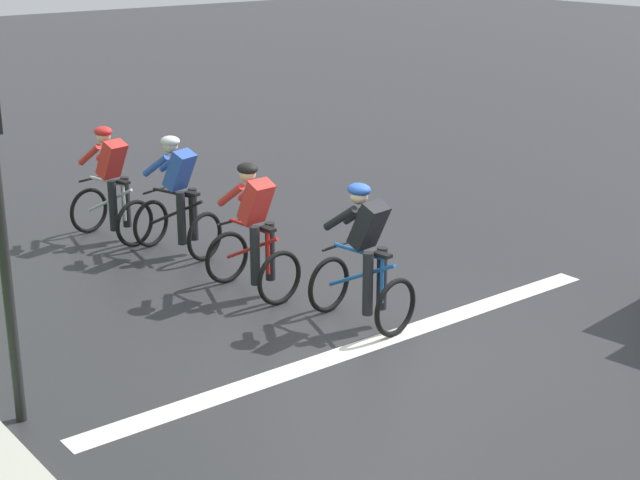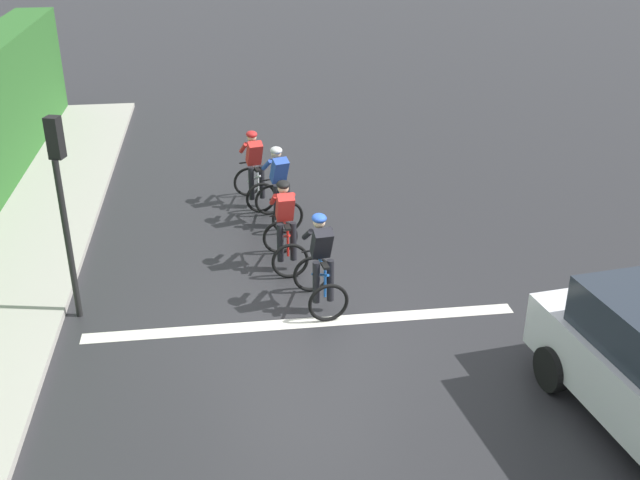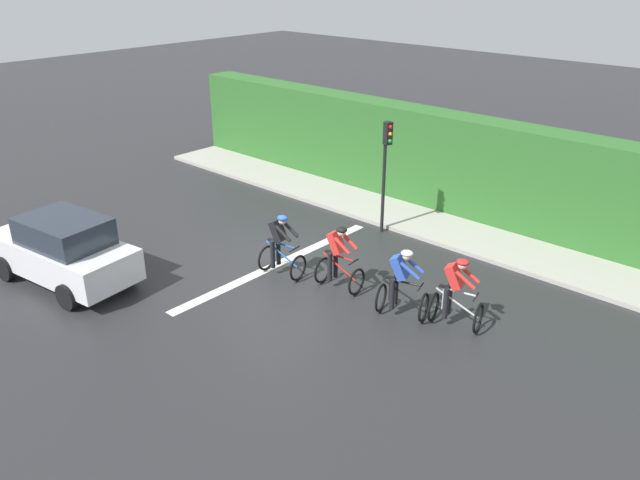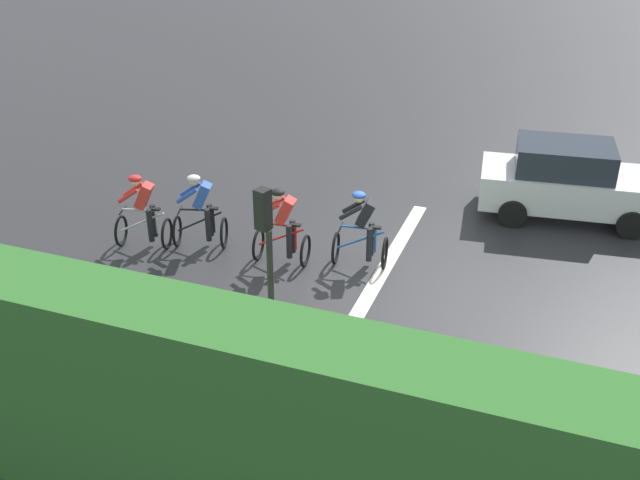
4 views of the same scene
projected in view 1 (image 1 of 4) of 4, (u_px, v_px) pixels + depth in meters
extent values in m
plane|color=#28282B|center=(374.00, 349.00, 10.52)|extent=(80.00, 80.00, 0.00)
cube|color=silver|center=(367.00, 345.00, 10.60)|extent=(7.00, 0.30, 0.01)
torus|color=black|center=(89.00, 210.00, 14.34)|extent=(0.68, 0.21, 0.68)
torus|color=black|center=(135.00, 223.00, 13.73)|extent=(0.68, 0.21, 0.68)
cylinder|color=silver|center=(110.00, 200.00, 13.96)|extent=(0.27, 0.97, 0.51)
cylinder|color=silver|center=(124.00, 202.00, 13.77)|extent=(0.04, 0.04, 0.55)
cylinder|color=silver|center=(107.00, 181.00, 13.90)|extent=(0.20, 0.71, 0.04)
cube|color=black|center=(123.00, 182.00, 13.67)|extent=(0.15, 0.24, 0.04)
cylinder|color=black|center=(91.00, 179.00, 14.12)|extent=(0.42, 0.13, 0.03)
cube|color=red|center=(112.00, 159.00, 13.70)|extent=(0.38, 0.47, 0.57)
sphere|color=beige|center=(103.00, 136.00, 13.70)|extent=(0.20, 0.20, 0.20)
ellipsoid|color=red|center=(103.00, 131.00, 13.67)|extent=(0.30, 0.33, 0.14)
cylinder|color=black|center=(113.00, 206.00, 13.75)|extent=(0.12, 0.12, 0.74)
cylinder|color=black|center=(126.00, 202.00, 13.93)|extent=(0.12, 0.12, 0.74)
cylinder|color=red|center=(90.00, 155.00, 13.74)|extent=(0.20, 0.49, 0.37)
cylinder|color=red|center=(107.00, 151.00, 13.97)|extent=(0.20, 0.49, 0.37)
torus|color=black|center=(151.00, 223.00, 13.73)|extent=(0.67, 0.25, 0.68)
torus|color=black|center=(205.00, 236.00, 13.16)|extent=(0.67, 0.25, 0.68)
cylinder|color=black|center=(176.00, 213.00, 13.37)|extent=(0.32, 0.96, 0.51)
cylinder|color=black|center=(193.00, 215.00, 13.19)|extent=(0.04, 0.04, 0.55)
cylinder|color=black|center=(173.00, 193.00, 13.31)|extent=(0.24, 0.70, 0.04)
cube|color=black|center=(192.00, 194.00, 13.10)|extent=(0.16, 0.24, 0.04)
cylinder|color=black|center=(154.00, 191.00, 13.51)|extent=(0.41, 0.15, 0.03)
cube|color=#2D51B7|center=(180.00, 170.00, 13.12)|extent=(0.40, 0.48, 0.57)
sphere|color=beige|center=(170.00, 146.00, 13.10)|extent=(0.20, 0.20, 0.20)
ellipsoid|color=silver|center=(170.00, 141.00, 13.08)|extent=(0.31, 0.34, 0.14)
cylinder|color=black|center=(181.00, 218.00, 13.17)|extent=(0.12, 0.12, 0.74)
cylinder|color=black|center=(193.00, 214.00, 13.35)|extent=(0.12, 0.12, 0.74)
cylinder|color=#2D51B7|center=(156.00, 165.00, 13.13)|extent=(0.22, 0.48, 0.37)
cylinder|color=#2D51B7|center=(172.00, 161.00, 13.38)|extent=(0.22, 0.48, 0.37)
torus|color=black|center=(227.00, 257.00, 12.35)|extent=(0.68, 0.12, 0.68)
torus|color=black|center=(279.00, 278.00, 11.64)|extent=(0.68, 0.12, 0.68)
cylinder|color=red|center=(252.00, 248.00, 11.92)|extent=(0.13, 0.99, 0.51)
cylinder|color=red|center=(268.00, 252.00, 11.70)|extent=(0.04, 0.04, 0.55)
cylinder|color=red|center=(249.00, 226.00, 11.86)|extent=(0.11, 0.72, 0.04)
cube|color=black|center=(268.00, 229.00, 11.60)|extent=(0.12, 0.23, 0.04)
cylinder|color=black|center=(231.00, 222.00, 12.12)|extent=(0.42, 0.07, 0.03)
cube|color=red|center=(256.00, 201.00, 11.65)|extent=(0.34, 0.43, 0.57)
sphere|color=beige|center=(248.00, 174.00, 11.66)|extent=(0.20, 0.20, 0.20)
ellipsoid|color=black|center=(247.00, 168.00, 11.64)|extent=(0.26, 0.30, 0.14)
cylinder|color=black|center=(255.00, 256.00, 11.70)|extent=(0.12, 0.12, 0.74)
cylinder|color=black|center=(270.00, 251.00, 11.86)|extent=(0.12, 0.12, 0.74)
cylinder|color=red|center=(231.00, 195.00, 11.73)|extent=(0.13, 0.48, 0.37)
cylinder|color=red|center=(251.00, 190.00, 11.94)|extent=(0.13, 0.48, 0.37)
torus|color=black|center=(329.00, 285.00, 11.43)|extent=(0.68, 0.15, 0.68)
torus|color=black|center=(395.00, 307.00, 10.75)|extent=(0.68, 0.15, 0.68)
cylinder|color=#1E59B2|center=(361.00, 275.00, 11.01)|extent=(0.18, 0.99, 0.51)
cylinder|color=#1E59B2|center=(382.00, 280.00, 10.80)|extent=(0.04, 0.04, 0.55)
cylinder|color=#1E59B2|center=(358.00, 251.00, 10.96)|extent=(0.14, 0.71, 0.04)
cube|color=black|center=(382.00, 255.00, 10.71)|extent=(0.13, 0.23, 0.04)
cylinder|color=black|center=(335.00, 246.00, 11.20)|extent=(0.42, 0.09, 0.03)
cube|color=black|center=(369.00, 225.00, 10.75)|extent=(0.35, 0.45, 0.57)
sphere|color=beige|center=(359.00, 196.00, 10.75)|extent=(0.20, 0.20, 0.20)
ellipsoid|color=#264CB2|center=(359.00, 189.00, 10.73)|extent=(0.28, 0.31, 0.14)
cylinder|color=black|center=(368.00, 284.00, 10.80)|extent=(0.12, 0.12, 0.74)
cylinder|color=black|center=(382.00, 278.00, 10.96)|extent=(0.12, 0.12, 0.74)
cylinder|color=black|center=(340.00, 218.00, 10.81)|extent=(0.15, 0.49, 0.37)
cylinder|color=black|center=(360.00, 212.00, 11.03)|extent=(0.15, 0.49, 0.37)
cylinder|color=black|center=(7.00, 285.00, 8.61)|extent=(0.10, 0.10, 2.70)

